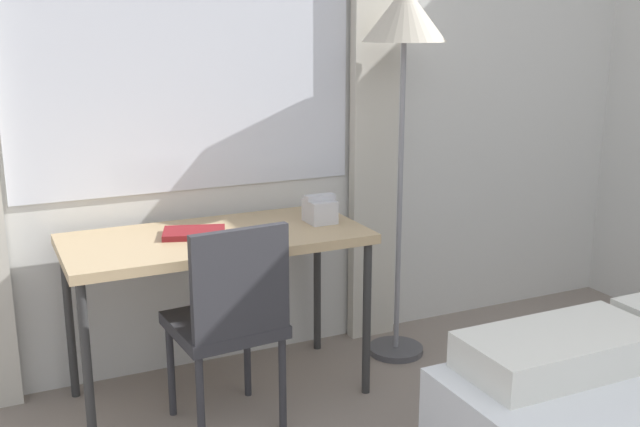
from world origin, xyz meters
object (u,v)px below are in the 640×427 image
Objects in this scene: desk_chair at (230,315)px; telephone at (320,210)px; standing_lamp at (404,40)px; book at (194,233)px; desk at (216,248)px.

desk_chair is 0.67m from telephone.
standing_lamp is 5.97× the size of book.
book is at bearing 92.42° from desk_chair.
desk_chair reaches higher than book.
desk is 0.49m from telephone.
desk_chair reaches higher than desk.
standing_lamp reaches higher than telephone.
standing_lamp is at bearing 6.76° from telephone.
telephone reaches higher than book.
desk is 0.36m from desk_chair.
book is (-0.56, 0.02, -0.04)m from telephone.
desk_chair reaches higher than telephone.
desk_chair is 0.50× the size of standing_lamp.
desk_chair is 2.96× the size of book.
standing_lamp is 12.92× the size of telephone.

